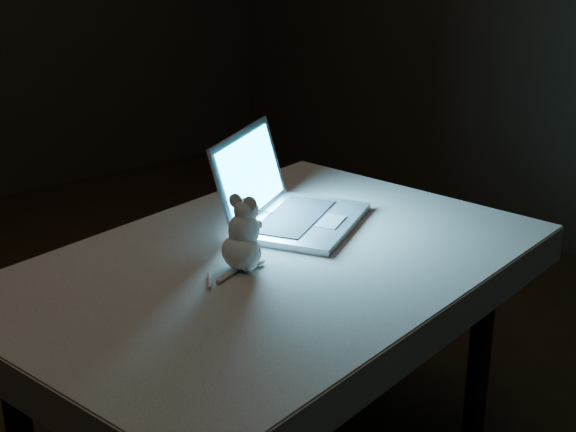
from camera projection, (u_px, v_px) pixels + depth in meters
table at (271, 381)px, 2.17m from camera, size 1.40×1.03×0.68m
tablecloth at (262, 275)px, 2.08m from camera, size 1.62×1.40×0.10m
laptop at (305, 181)px, 2.22m from camera, size 0.48×0.46×0.25m
plush_mouse at (241, 233)px, 1.97m from camera, size 0.19×0.19×0.18m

